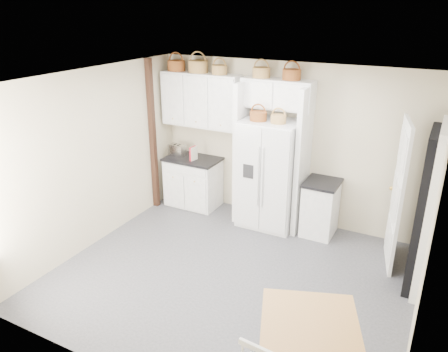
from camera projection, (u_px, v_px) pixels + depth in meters
The scene contains 28 objects.
floor at pixel (232, 276), 5.87m from camera, with size 4.50×4.50×0.00m, color #373839.
ceiling at pixel (233, 81), 4.91m from camera, with size 4.50×4.50×0.00m, color white.
wall_back at pixel (288, 144), 7.04m from camera, with size 4.50×4.50×0.00m, color #BAA98C.
wall_left at pixel (95, 159), 6.36m from camera, with size 4.00×4.00×0.00m, color #BAA98C.
wall_right at pixel (431, 227), 4.42m from camera, with size 4.00×4.00×0.00m, color #BAA98C.
refrigerator at pixel (270, 174), 6.97m from camera, with size 0.90×0.73×1.75m, color silver.
base_cab_left at pixel (193, 182), 7.81m from camera, with size 0.92×0.58×0.85m, color silver.
base_cab_right at pixel (320, 209), 6.82m from camera, with size 0.48×0.57×0.84m, color silver.
dining_table at pixel (307, 352), 4.09m from camera, with size 0.88×0.88×0.73m, color #A56139.
counter_left at pixel (193, 159), 7.65m from camera, with size 0.96×0.62×0.04m, color black.
counter_right at pixel (322, 183), 6.65m from camera, with size 0.52×0.61×0.04m, color black.
toaster at pixel (177, 150), 7.73m from camera, with size 0.29×0.17×0.20m, color silver.
cookbook_red at pixel (193, 153), 7.51m from camera, with size 0.04×0.16×0.24m, color #B51625.
cookbook_cream at pixel (194, 154), 7.50m from camera, with size 0.04×0.16×0.24m, color beige.
basket_upper_a at pixel (176, 66), 7.33m from camera, with size 0.30×0.30×0.17m, color brown.
basket_upper_b at pixel (198, 67), 7.14m from camera, with size 0.33×0.33×0.19m, color olive.
basket_upper_c at pixel (219, 70), 6.98m from camera, with size 0.25×0.25×0.15m, color olive.
basket_bridge_a at pixel (261, 72), 6.67m from camera, with size 0.28×0.28×0.16m, color olive.
basket_bridge_b at pixel (292, 75), 6.46m from camera, with size 0.28×0.28×0.16m, color brown.
basket_fridge_a at pixel (258, 116), 6.62m from camera, with size 0.26×0.26×0.14m, color brown.
basket_fridge_b at pixel (278, 119), 6.48m from camera, with size 0.24×0.24×0.13m, color olive.
upper_cabinet at pixel (202, 100), 7.32m from camera, with size 1.40×0.34×0.90m, color silver.
bridge_cabinet at pixel (278, 94), 6.66m from camera, with size 1.12×0.34×0.45m, color silver.
fridge_panel_left at pixel (243, 152), 7.13m from camera, with size 0.08×0.60×2.30m, color silver.
fridge_panel_right at pixel (303, 162), 6.69m from camera, with size 0.08×0.60×2.30m, color silver.
trim_post at pixel (153, 136), 7.45m from camera, with size 0.09×0.09×2.60m, color black.
doorway_void at pixel (425, 211), 5.38m from camera, with size 0.18×0.85×2.05m, color black.
door_slab at pixel (398, 196), 5.81m from camera, with size 0.80×0.04×2.05m, color white.
Camera 1 is at (2.21, -4.44, 3.41)m, focal length 35.00 mm.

